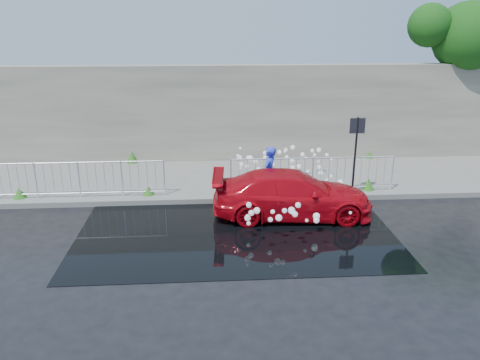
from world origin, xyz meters
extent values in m
plane|color=black|center=(0.00, 0.00, 0.00)|extent=(90.00, 90.00, 0.00)
cube|color=#5E5E5A|center=(0.00, 5.00, 0.07)|extent=(30.00, 4.00, 0.15)
cube|color=#5E5E5A|center=(0.00, 3.00, 0.08)|extent=(30.00, 0.25, 0.16)
cube|color=#615B52|center=(0.00, 7.20, 1.90)|extent=(30.00, 0.60, 3.50)
cube|color=black|center=(0.50, 1.00, 0.01)|extent=(8.00, 5.00, 0.01)
cylinder|color=black|center=(4.20, 3.10, 1.25)|extent=(0.06, 0.06, 2.50)
cube|color=black|center=(4.20, 3.10, 2.25)|extent=(0.45, 0.04, 0.45)
cylinder|color=#332114|center=(10.00, 8.20, 2.50)|extent=(0.36, 0.36, 5.00)
sphere|color=#0F3B0E|center=(9.50, 7.40, 4.60)|extent=(2.57, 2.57, 2.57)
sphere|color=#0F3B0E|center=(8.00, 7.40, 5.00)|extent=(1.57, 1.57, 1.57)
cylinder|color=silver|center=(-1.50, 3.35, 0.70)|extent=(0.05, 0.05, 1.10)
cylinder|color=silver|center=(-4.00, 3.35, 1.22)|extent=(5.00, 0.04, 0.04)
cylinder|color=silver|center=(-4.00, 3.35, 0.27)|extent=(5.00, 0.04, 0.04)
cylinder|color=silver|center=(0.50, 3.35, 0.70)|extent=(0.05, 0.05, 1.10)
cylinder|color=silver|center=(5.50, 3.35, 0.70)|extent=(0.05, 0.05, 1.10)
cylinder|color=silver|center=(3.00, 3.35, 1.22)|extent=(5.00, 0.04, 0.04)
cylinder|color=silver|center=(3.00, 3.35, 0.27)|extent=(5.00, 0.04, 0.04)
cone|color=#175015|center=(-5.80, 3.40, 0.30)|extent=(0.40, 0.40, 0.30)
cone|color=#175015|center=(-2.00, 3.40, 0.28)|extent=(0.36, 0.36, 0.27)
cone|color=#175015|center=(1.20, 3.40, 0.37)|extent=(0.44, 0.44, 0.44)
cone|color=#175015|center=(4.80, 3.40, 0.33)|extent=(0.38, 0.38, 0.36)
cone|color=#175015|center=(-3.00, 6.90, 0.37)|extent=(0.42, 0.42, 0.44)
cone|color=#175015|center=(6.00, 6.90, 0.28)|extent=(0.34, 0.34, 0.26)
sphere|color=white|center=(2.50, 3.98, 0.74)|extent=(0.13, 0.13, 0.13)
sphere|color=white|center=(1.35, 4.26, 0.88)|extent=(0.15, 0.15, 0.15)
sphere|color=white|center=(3.33, 4.61, 0.96)|extent=(0.11, 0.11, 0.11)
sphere|color=white|center=(1.60, 3.09, 0.30)|extent=(0.13, 0.13, 0.13)
sphere|color=white|center=(2.44, 5.05, 1.03)|extent=(0.13, 0.13, 0.13)
sphere|color=white|center=(3.86, 3.25, 0.46)|extent=(0.17, 0.17, 0.17)
sphere|color=white|center=(3.48, 3.43, 0.48)|extent=(0.09, 0.09, 0.09)
sphere|color=white|center=(0.84, 4.50, 0.94)|extent=(0.17, 0.17, 0.17)
sphere|color=white|center=(3.36, 3.95, 0.74)|extent=(0.14, 0.14, 0.14)
sphere|color=white|center=(1.90, 3.55, 0.60)|extent=(0.07, 0.07, 0.07)
sphere|color=white|center=(2.41, 4.62, 0.90)|extent=(0.12, 0.12, 0.12)
sphere|color=white|center=(3.32, 2.89, 0.19)|extent=(0.12, 0.12, 0.12)
sphere|color=white|center=(3.00, 4.43, 0.92)|extent=(0.08, 0.08, 0.08)
sphere|color=white|center=(1.40, 3.83, 0.76)|extent=(0.12, 0.12, 0.12)
sphere|color=white|center=(1.42, 3.47, 0.58)|extent=(0.11, 0.11, 0.11)
sphere|color=white|center=(3.57, 5.04, 1.01)|extent=(0.16, 0.16, 0.16)
sphere|color=white|center=(1.23, 3.48, 0.62)|extent=(0.10, 0.10, 0.10)
sphere|color=white|center=(2.69, 5.11, 1.10)|extent=(0.16, 0.16, 0.16)
sphere|color=white|center=(3.61, 3.43, 0.61)|extent=(0.10, 0.10, 0.10)
sphere|color=white|center=(1.94, 3.36, 0.62)|extent=(0.13, 0.13, 0.13)
sphere|color=white|center=(0.82, 3.78, 0.81)|extent=(0.07, 0.07, 0.07)
sphere|color=white|center=(3.37, 3.82, 0.59)|extent=(0.16, 0.16, 0.16)
sphere|color=white|center=(0.58, 3.62, 0.52)|extent=(0.11, 0.11, 0.11)
sphere|color=white|center=(3.41, 4.35, 0.81)|extent=(0.07, 0.07, 0.07)
sphere|color=white|center=(3.78, 4.13, 0.94)|extent=(0.07, 0.07, 0.07)
sphere|color=white|center=(1.05, 4.05, 0.79)|extent=(0.11, 0.11, 0.11)
sphere|color=white|center=(2.68, 3.91, 0.79)|extent=(0.15, 0.15, 0.15)
sphere|color=white|center=(0.79, 4.46, 1.03)|extent=(0.10, 0.10, 0.10)
sphere|color=white|center=(0.42, 2.96, 0.19)|extent=(0.15, 0.15, 0.15)
sphere|color=white|center=(2.94, 3.70, 0.69)|extent=(0.10, 0.10, 0.10)
sphere|color=white|center=(0.55, 3.49, 0.49)|extent=(0.13, 0.13, 0.13)
sphere|color=white|center=(0.91, 5.11, 1.10)|extent=(0.09, 0.09, 0.09)
sphere|color=white|center=(3.35, 5.04, 0.99)|extent=(0.13, 0.13, 0.13)
sphere|color=white|center=(1.68, 4.56, 1.07)|extent=(0.14, 0.14, 0.14)
sphere|color=white|center=(3.75, 4.62, 0.95)|extent=(0.12, 0.12, 0.12)
sphere|color=white|center=(0.88, 4.28, 0.78)|extent=(0.14, 0.14, 0.14)
sphere|color=white|center=(1.68, 4.55, 0.92)|extent=(0.14, 0.14, 0.14)
sphere|color=white|center=(1.88, 4.15, 0.81)|extent=(0.12, 0.12, 0.12)
sphere|color=white|center=(1.01, 3.13, 0.47)|extent=(0.11, 0.11, 0.11)
sphere|color=white|center=(1.37, 3.80, 0.71)|extent=(0.13, 0.13, 0.13)
sphere|color=white|center=(0.47, 3.10, 0.45)|extent=(0.11, 0.11, 0.11)
sphere|color=white|center=(1.15, 4.77, 0.86)|extent=(0.14, 0.14, 0.14)
sphere|color=white|center=(2.98, 4.86, 0.91)|extent=(0.15, 0.15, 0.15)
sphere|color=white|center=(0.81, 3.23, 0.54)|extent=(0.12, 0.12, 0.12)
sphere|color=white|center=(2.54, 4.37, 0.87)|extent=(0.15, 0.15, 0.15)
sphere|color=white|center=(2.34, 4.66, 1.08)|extent=(0.08, 0.08, 0.08)
sphere|color=white|center=(1.19, 4.48, 0.93)|extent=(0.18, 0.18, 0.18)
sphere|color=white|center=(3.02, 3.10, 0.48)|extent=(0.11, 0.11, 0.11)
sphere|color=white|center=(2.20, 4.87, 1.00)|extent=(0.16, 0.16, 0.16)
sphere|color=white|center=(1.77, 0.01, 0.92)|extent=(0.17, 0.17, 0.17)
sphere|color=white|center=(1.81, -0.19, 0.91)|extent=(0.14, 0.14, 0.14)
sphere|color=white|center=(1.37, 0.39, 0.74)|extent=(0.10, 0.10, 0.10)
sphere|color=white|center=(1.68, 0.49, 0.72)|extent=(0.13, 0.13, 0.13)
sphere|color=white|center=(1.52, 0.32, 0.61)|extent=(0.17, 0.17, 0.17)
sphere|color=white|center=(1.29, -0.24, 1.01)|extent=(0.10, 0.10, 0.10)
sphere|color=white|center=(1.97, 0.27, 0.95)|extent=(0.14, 0.14, 0.14)
sphere|color=white|center=(2.54, 0.70, 0.46)|extent=(0.18, 0.18, 0.18)
sphere|color=white|center=(0.88, 0.68, 0.61)|extent=(0.15, 0.15, 0.15)
sphere|color=white|center=(2.33, -0.23, 0.88)|extent=(0.12, 0.12, 0.12)
sphere|color=white|center=(3.08, -0.30, 0.96)|extent=(0.07, 0.07, 0.07)
sphere|color=white|center=(0.77, 0.43, 0.58)|extent=(0.16, 0.16, 0.16)
sphere|color=white|center=(1.74, -0.26, 0.97)|extent=(0.06, 0.06, 0.06)
sphere|color=white|center=(0.82, 0.70, 0.31)|extent=(0.11, 0.11, 0.11)
sphere|color=white|center=(0.76, 0.00, 1.10)|extent=(0.13, 0.13, 0.13)
sphere|color=white|center=(2.53, 0.62, 0.38)|extent=(0.15, 0.15, 0.15)
sphere|color=white|center=(0.91, -0.38, 1.11)|extent=(0.15, 0.15, 0.15)
sphere|color=white|center=(2.26, 0.52, 0.43)|extent=(0.09, 0.09, 0.09)
sphere|color=white|center=(0.76, 0.33, 0.67)|extent=(0.09, 0.09, 0.09)
sphere|color=white|center=(1.35, 0.54, 0.47)|extent=(0.12, 0.12, 0.12)
imported|color=#AD0611|center=(2.12, 1.86, 0.63)|extent=(4.45, 2.00, 1.27)
imported|color=blue|center=(1.61, 3.00, 0.84)|extent=(0.64, 0.73, 1.69)
camera|label=1|loc=(-0.13, -10.05, 5.13)|focal=35.00mm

